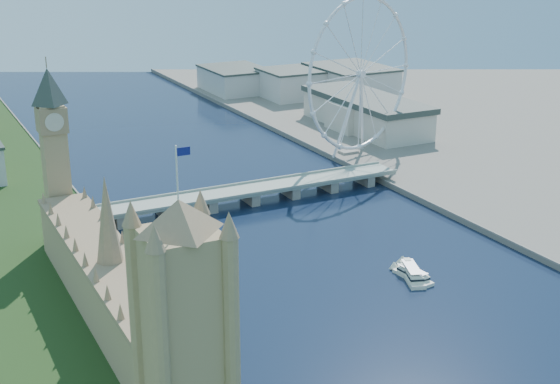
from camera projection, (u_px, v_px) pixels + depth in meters
victoria_tower at (184, 337)px, 237.83m from camera, size 28.16×28.16×112.00m
parliament_range at (113, 292)px, 349.46m from camera, size 24.00×200.00×70.00m
big_ben at (53, 134)px, 425.38m from camera, size 20.02×20.02×110.00m
westminster_bridge at (250, 193)px, 518.09m from camera, size 220.00×22.00×9.50m
london_eye at (361, 75)px, 596.79m from camera, size 113.60×39.12×124.30m
county_hall at (365, 131)px, 705.25m from camera, size 54.00×144.00×35.00m
city_skyline at (173, 100)px, 751.37m from camera, size 505.00×280.00×32.00m
tour_boat_near at (413, 279)px, 405.55m from camera, size 10.10×28.36×6.11m
tour_boat_far at (411, 278)px, 406.67m from camera, size 19.01×32.99×7.13m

